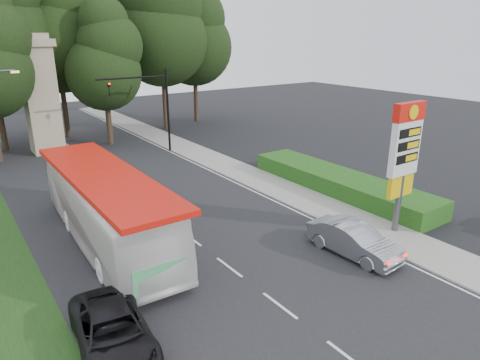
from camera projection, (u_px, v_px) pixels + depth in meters
ground at (288, 313)px, 16.07m from camera, size 120.00×120.00×0.00m
road_surface at (154, 211)px, 25.35m from camera, size 14.00×80.00×0.02m
sidewalk_right at (266, 183)px, 29.97m from camera, size 3.00×80.00×0.12m
hedge at (339, 183)px, 28.34m from camera, size 3.00×14.00×1.20m
gas_station_pylon at (405, 151)px, 21.20m from camera, size 2.10×0.45×6.85m
traffic_signal_mast at (153, 100)px, 36.23m from camera, size 6.10×0.35×7.20m
monument at (40, 94)px, 36.54m from camera, size 3.00×3.00×10.05m
tree_center_right at (54, 22)px, 40.14m from camera, size 9.24×9.24×18.15m
tree_east_near at (101, 37)px, 44.85m from camera, size 8.12×8.12×15.95m
tree_east_mid at (160, 20)px, 43.94m from camera, size 9.52×9.52×18.70m
tree_far_east at (194, 31)px, 48.54m from camera, size 8.68×8.68×17.05m
tree_monument_right at (102, 57)px, 38.22m from camera, size 6.72×6.72×13.20m
transit_bus at (107, 209)px, 20.94m from camera, size 3.53×13.22×3.65m
sedan_silver at (353, 240)px, 20.07m from camera, size 1.92×4.76×1.54m
suv_charcoal at (113, 332)px, 13.98m from camera, size 2.91×5.22×1.38m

